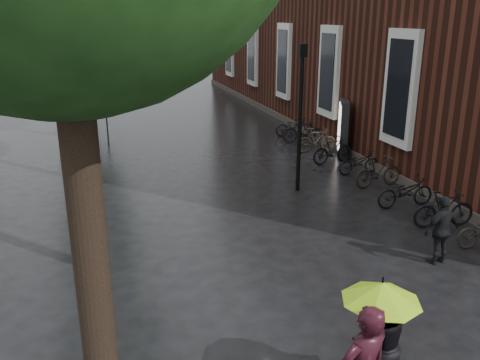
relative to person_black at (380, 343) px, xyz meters
name	(u,v)px	position (x,y,z in m)	size (l,w,h in m)	color
person_black	(380,343)	(0.00, 0.00, 0.00)	(0.80, 0.62, 1.64)	black
lime_umbrella	(382,292)	(-0.25, -0.30, 1.03)	(1.04, 1.04, 1.54)	black
pedestrian_walking	(442,230)	(3.44, 3.17, -0.05)	(0.91, 0.38, 1.55)	black
parked_bicycles	(354,160)	(4.86, 9.62, -0.35)	(2.06, 12.62, 1.04)	black
ad_lightbox	(343,128)	(5.55, 11.85, 0.25)	(0.32, 1.42, 2.14)	black
lamp_post	(301,105)	(2.34, 8.54, 1.85)	(0.23, 0.23, 4.41)	black
cycle_sign	(106,96)	(-2.96, 16.61, 1.16)	(0.16, 0.54, 2.99)	#262628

